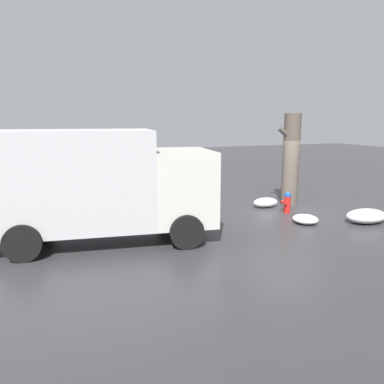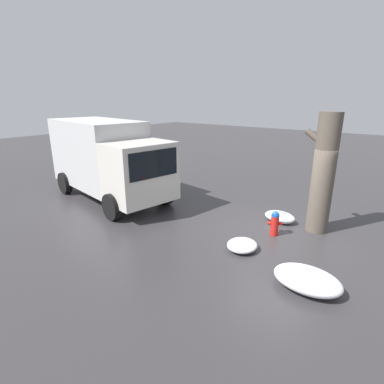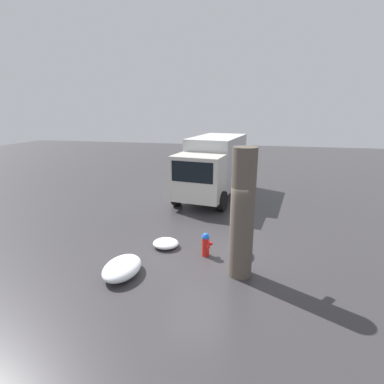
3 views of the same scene
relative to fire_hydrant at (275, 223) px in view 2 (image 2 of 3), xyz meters
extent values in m
plane|color=#333033|center=(0.00, 0.00, -0.39)|extent=(60.00, 60.00, 0.00)
cylinder|color=red|center=(0.00, 0.00, -0.09)|extent=(0.23, 0.23, 0.60)
cylinder|color=blue|center=(0.00, 0.00, 0.24)|extent=(0.24, 0.24, 0.06)
sphere|color=blue|center=(0.00, 0.00, 0.27)|extent=(0.20, 0.20, 0.20)
cylinder|color=red|center=(0.09, -0.13, -0.02)|extent=(0.15, 0.15, 0.11)
cylinder|color=red|center=(0.13, 0.10, -0.02)|extent=(0.13, 0.13, 0.09)
cylinder|color=red|center=(-0.14, -0.09, -0.02)|extent=(0.13, 0.13, 0.09)
cylinder|color=brown|center=(-0.88, -1.11, 1.38)|extent=(0.63, 0.63, 3.53)
cylinder|color=brown|center=(-0.60, -1.11, 2.36)|extent=(0.73, 0.18, 0.58)
cube|color=beige|center=(4.46, 1.13, 1.07)|extent=(1.95, 2.43, 2.02)
cube|color=black|center=(3.64, 1.25, 1.47)|extent=(0.30, 1.84, 0.89)
cube|color=#BCBCBC|center=(7.40, 0.69, 1.35)|extent=(4.56, 2.81, 2.59)
cylinder|color=black|center=(4.38, 0.02, 0.06)|extent=(0.93, 0.41, 0.90)
cylinder|color=black|center=(4.71, 2.21, 0.06)|extent=(0.93, 0.41, 0.90)
cylinder|color=black|center=(8.29, -0.56, 0.06)|extent=(0.93, 0.41, 0.90)
cylinder|color=black|center=(8.62, 1.63, 0.06)|extent=(0.93, 0.41, 0.90)
ellipsoid|color=white|center=(0.25, -1.02, -0.21)|extent=(0.99, 0.63, 0.36)
ellipsoid|color=white|center=(-1.62, 2.05, -0.17)|extent=(1.43, 0.97, 0.43)
ellipsoid|color=white|center=(0.29, 1.39, -0.25)|extent=(0.79, 0.85, 0.27)
camera|label=1|loc=(8.00, 10.90, 2.93)|focal=35.00mm
camera|label=2|loc=(-3.08, 7.85, 3.51)|focal=28.00mm
camera|label=3|loc=(-8.38, -1.42, 4.04)|focal=28.00mm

